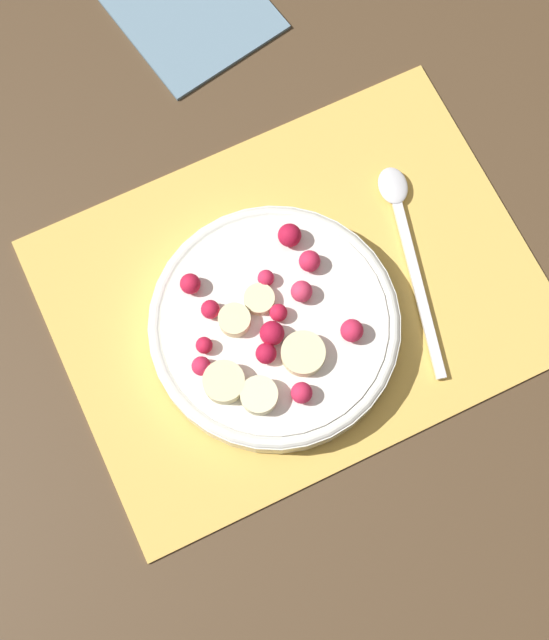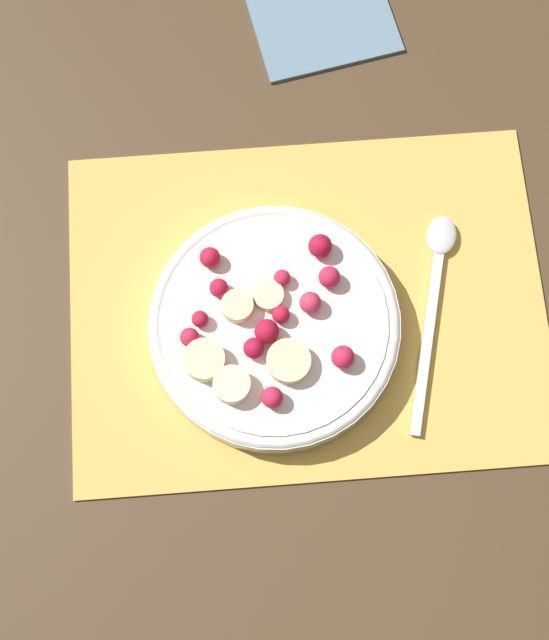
# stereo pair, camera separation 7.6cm
# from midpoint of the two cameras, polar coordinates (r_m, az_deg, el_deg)

# --- Properties ---
(ground_plane) EXTENTS (3.00, 3.00, 0.00)m
(ground_plane) POSITION_cam_midpoint_polar(r_m,az_deg,el_deg) (0.81, 4.77, 0.47)
(ground_plane) COLOR #4C3823
(placemat) EXTENTS (0.43, 0.32, 0.01)m
(placemat) POSITION_cam_midpoint_polar(r_m,az_deg,el_deg) (0.80, 4.79, 0.53)
(placemat) COLOR #E0B251
(placemat) RESTS_ON ground_plane
(fruit_bowl) EXTENTS (0.22, 0.22, 0.05)m
(fruit_bowl) POSITION_cam_midpoint_polar(r_m,az_deg,el_deg) (0.77, 2.70, -0.89)
(fruit_bowl) COLOR silver
(fruit_bowl) RESTS_ON placemat
(spoon) EXTENTS (0.07, 0.20, 0.01)m
(spoon) POSITION_cam_midpoint_polar(r_m,az_deg,el_deg) (0.82, 12.85, 2.06)
(spoon) COLOR silver
(spoon) RESTS_ON placemat
(napkin) EXTENTS (0.16, 0.16, 0.01)m
(napkin) POSITION_cam_midpoint_polar(r_m,az_deg,el_deg) (0.94, 5.24, 19.04)
(napkin) COLOR slate
(napkin) RESTS_ON ground_plane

